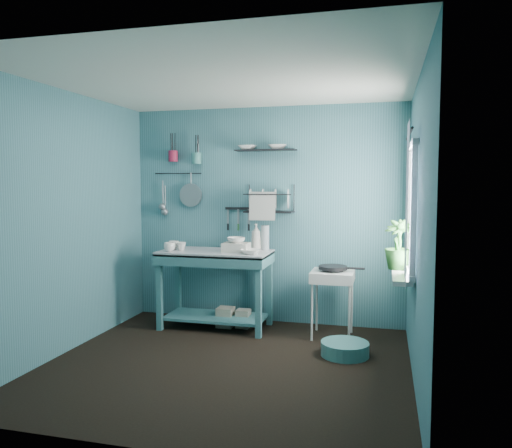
% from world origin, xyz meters
% --- Properties ---
extents(floor, '(3.20, 3.20, 0.00)m').
position_xyz_m(floor, '(0.00, 0.00, 0.00)').
color(floor, black).
rests_on(floor, ground).
extents(ceiling, '(3.20, 3.20, 0.00)m').
position_xyz_m(ceiling, '(0.00, 0.00, 2.50)').
color(ceiling, silver).
rests_on(ceiling, ground).
extents(wall_back, '(3.20, 0.00, 3.20)m').
position_xyz_m(wall_back, '(0.00, 1.50, 1.25)').
color(wall_back, '#3A6E78').
rests_on(wall_back, ground).
extents(wall_front, '(3.20, 0.00, 3.20)m').
position_xyz_m(wall_front, '(0.00, -1.50, 1.25)').
color(wall_front, '#3A6E78').
rests_on(wall_front, ground).
extents(wall_left, '(0.00, 3.00, 3.00)m').
position_xyz_m(wall_left, '(-1.60, 0.00, 1.25)').
color(wall_left, '#3A6E78').
rests_on(wall_left, ground).
extents(wall_right, '(0.00, 3.00, 3.00)m').
position_xyz_m(wall_right, '(1.60, 0.00, 1.25)').
color(wall_right, '#3A6E78').
rests_on(wall_right, ground).
extents(work_counter, '(1.27, 0.71, 0.87)m').
position_xyz_m(work_counter, '(-0.48, 1.08, 0.44)').
color(work_counter, '#376F75').
rests_on(work_counter, floor).
extents(mug_left, '(0.12, 0.12, 0.10)m').
position_xyz_m(mug_left, '(-0.96, 0.92, 0.92)').
color(mug_left, white).
rests_on(mug_left, work_counter).
extents(mug_mid, '(0.14, 0.14, 0.09)m').
position_xyz_m(mug_mid, '(-0.86, 1.02, 0.92)').
color(mug_mid, white).
rests_on(mug_mid, work_counter).
extents(mug_right, '(0.17, 0.17, 0.10)m').
position_xyz_m(mug_right, '(-0.98, 1.08, 0.92)').
color(mug_right, white).
rests_on(mug_right, work_counter).
extents(wash_tub, '(0.28, 0.22, 0.10)m').
position_xyz_m(wash_tub, '(-0.23, 1.06, 0.92)').
color(wash_tub, beige).
rests_on(wash_tub, work_counter).
extents(tub_bowl, '(0.20, 0.19, 0.06)m').
position_xyz_m(tub_bowl, '(-0.23, 1.06, 1.00)').
color(tub_bowl, white).
rests_on(tub_bowl, wash_tub).
extents(soap_bottle, '(0.12, 0.12, 0.30)m').
position_xyz_m(soap_bottle, '(-0.06, 1.28, 1.02)').
color(soap_bottle, beige).
rests_on(soap_bottle, work_counter).
extents(water_bottle, '(0.09, 0.09, 0.28)m').
position_xyz_m(water_bottle, '(0.04, 1.30, 1.01)').
color(water_bottle, '#A9B7BC').
rests_on(water_bottle, work_counter).
extents(counter_bowl, '(0.22, 0.22, 0.05)m').
position_xyz_m(counter_bowl, '(-0.03, 0.93, 0.90)').
color(counter_bowl, white).
rests_on(counter_bowl, work_counter).
extents(hotplate_stand, '(0.46, 0.46, 0.70)m').
position_xyz_m(hotplate_stand, '(0.83, 1.06, 0.35)').
color(hotplate_stand, beige).
rests_on(hotplate_stand, floor).
extents(frying_pan, '(0.30, 0.30, 0.03)m').
position_xyz_m(frying_pan, '(0.83, 1.06, 0.74)').
color(frying_pan, black).
rests_on(frying_pan, hotplate_stand).
extents(knife_strip, '(0.32, 0.03, 0.03)m').
position_xyz_m(knife_strip, '(-0.32, 1.47, 1.33)').
color(knife_strip, black).
rests_on(knife_strip, wall_back).
extents(dish_rack, '(0.58, 0.32, 0.32)m').
position_xyz_m(dish_rack, '(0.07, 1.37, 1.45)').
color(dish_rack, black).
rests_on(dish_rack, wall_back).
extents(upper_shelf, '(0.71, 0.21, 0.02)m').
position_xyz_m(upper_shelf, '(0.02, 1.40, 2.00)').
color(upper_shelf, black).
rests_on(upper_shelf, wall_back).
extents(shelf_bowl_left, '(0.21, 0.21, 0.05)m').
position_xyz_m(shelf_bowl_left, '(-0.19, 1.40, 2.03)').
color(shelf_bowl_left, white).
rests_on(shelf_bowl_left, upper_shelf).
extents(shelf_bowl_right, '(0.24, 0.24, 0.05)m').
position_xyz_m(shelf_bowl_right, '(0.16, 1.40, 2.02)').
color(shelf_bowl_right, white).
rests_on(shelf_bowl_right, upper_shelf).
extents(utensil_cup_magenta, '(0.11, 0.11, 0.13)m').
position_xyz_m(utensil_cup_magenta, '(-1.12, 1.42, 1.95)').
color(utensil_cup_magenta, '#A81F41').
rests_on(utensil_cup_magenta, wall_back).
extents(utensil_cup_teal, '(0.11, 0.11, 0.13)m').
position_xyz_m(utensil_cup_teal, '(-0.82, 1.42, 1.92)').
color(utensil_cup_teal, teal).
rests_on(utensil_cup_teal, wall_back).
extents(colander, '(0.28, 0.03, 0.28)m').
position_xyz_m(colander, '(-0.92, 1.45, 1.48)').
color(colander, gray).
rests_on(colander, wall_back).
extents(ladle_outer, '(0.01, 0.01, 0.30)m').
position_xyz_m(ladle_outer, '(-1.28, 1.46, 1.51)').
color(ladle_outer, gray).
rests_on(ladle_outer, wall_back).
extents(ladle_inner, '(0.01, 0.01, 0.30)m').
position_xyz_m(ladle_inner, '(-1.25, 1.46, 1.45)').
color(ladle_inner, gray).
rests_on(ladle_inner, wall_back).
extents(hook_rail, '(0.60, 0.01, 0.01)m').
position_xyz_m(hook_rail, '(-1.09, 1.47, 1.74)').
color(hook_rail, black).
rests_on(hook_rail, wall_back).
extents(window_glass, '(0.00, 1.10, 1.10)m').
position_xyz_m(window_glass, '(1.59, 0.45, 1.40)').
color(window_glass, white).
rests_on(window_glass, wall_right).
extents(windowsill, '(0.16, 0.95, 0.04)m').
position_xyz_m(windowsill, '(1.50, 0.45, 0.81)').
color(windowsill, beige).
rests_on(windowsill, wall_right).
extents(curtain, '(0.00, 1.35, 1.35)m').
position_xyz_m(curtain, '(1.52, 0.15, 1.45)').
color(curtain, silver).
rests_on(curtain, wall_right).
extents(curtain_rod, '(0.02, 1.05, 0.02)m').
position_xyz_m(curtain_rod, '(1.54, 0.45, 2.05)').
color(curtain_rod, black).
rests_on(curtain_rod, wall_right).
extents(potted_plant, '(0.30, 0.30, 0.46)m').
position_xyz_m(potted_plant, '(1.47, 0.60, 1.06)').
color(potted_plant, '#286227').
rests_on(potted_plant, windowsill).
extents(storage_tin_large, '(0.18, 0.18, 0.22)m').
position_xyz_m(storage_tin_large, '(-0.38, 1.13, 0.11)').
color(storage_tin_large, gray).
rests_on(storage_tin_large, floor).
extents(storage_tin_small, '(0.15, 0.15, 0.20)m').
position_xyz_m(storage_tin_small, '(-0.18, 1.16, 0.10)').
color(storage_tin_small, gray).
rests_on(storage_tin_small, floor).
extents(floor_basin, '(0.45, 0.45, 0.13)m').
position_xyz_m(floor_basin, '(1.01, 0.50, 0.07)').
color(floor_basin, teal).
rests_on(floor_basin, floor).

